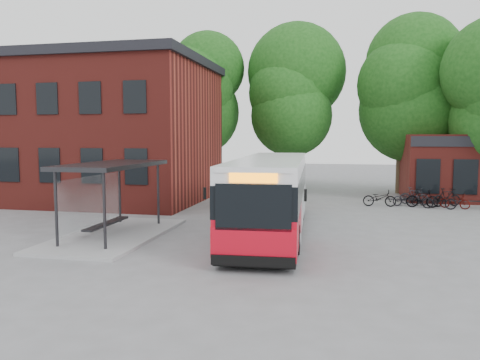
% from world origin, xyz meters
% --- Properties ---
extents(ground, '(100.00, 100.00, 0.00)m').
position_xyz_m(ground, '(0.00, 0.00, 0.00)').
color(ground, slate).
extents(station_building, '(18.40, 10.40, 8.50)m').
position_xyz_m(station_building, '(-13.00, 9.00, 4.25)').
color(station_building, maroon).
rests_on(station_building, ground).
extents(bus_shelter, '(3.60, 7.00, 2.90)m').
position_xyz_m(bus_shelter, '(-4.50, -1.00, 1.45)').
color(bus_shelter, '#28282B').
rests_on(bus_shelter, ground).
extents(bike_rail, '(5.20, 0.10, 0.38)m').
position_xyz_m(bike_rail, '(9.28, 10.00, 0.19)').
color(bike_rail, '#28282B').
rests_on(bike_rail, ground).
extents(tree_0, '(7.92, 7.92, 11.00)m').
position_xyz_m(tree_0, '(-6.00, 16.00, 5.50)').
color(tree_0, '#164813').
rests_on(tree_0, ground).
extents(tree_1, '(7.92, 7.92, 10.40)m').
position_xyz_m(tree_1, '(1.00, 17.00, 5.20)').
color(tree_1, '#164813').
rests_on(tree_1, ground).
extents(tree_2, '(7.92, 7.92, 11.00)m').
position_xyz_m(tree_2, '(8.00, 16.00, 5.50)').
color(tree_2, '#164813').
rests_on(tree_2, ground).
extents(city_bus, '(3.21, 12.06, 3.03)m').
position_xyz_m(city_bus, '(1.38, 1.10, 1.52)').
color(city_bus, red).
rests_on(city_bus, ground).
extents(bicycle_0, '(1.79, 0.65, 0.94)m').
position_xyz_m(bicycle_0, '(6.23, 9.38, 0.47)').
color(bicycle_0, black).
rests_on(bicycle_0, ground).
extents(bicycle_1, '(1.69, 1.09, 0.99)m').
position_xyz_m(bicycle_1, '(8.22, 10.50, 0.49)').
color(bicycle_1, '#27282D').
rests_on(bicycle_1, ground).
extents(bicycle_2, '(1.76, 1.16, 0.88)m').
position_xyz_m(bicycle_2, '(7.74, 9.99, 0.44)').
color(bicycle_2, black).
rests_on(bicycle_2, ground).
extents(bicycle_3, '(1.71, 0.50, 1.02)m').
position_xyz_m(bicycle_3, '(8.48, 9.40, 0.51)').
color(bicycle_3, black).
rests_on(bicycle_3, ground).
extents(bicycle_4, '(1.80, 0.86, 0.91)m').
position_xyz_m(bicycle_4, '(9.28, 9.06, 0.45)').
color(bicycle_4, black).
rests_on(bicycle_4, ground).
extents(bicycle_5, '(1.76, 1.15, 1.03)m').
position_xyz_m(bicycle_5, '(9.86, 10.05, 0.52)').
color(bicycle_5, black).
rests_on(bicycle_5, ground).
extents(bicycle_6, '(1.63, 1.11, 0.81)m').
position_xyz_m(bicycle_6, '(10.14, 9.42, 0.41)').
color(bicycle_6, '#430A06').
rests_on(bicycle_6, ground).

